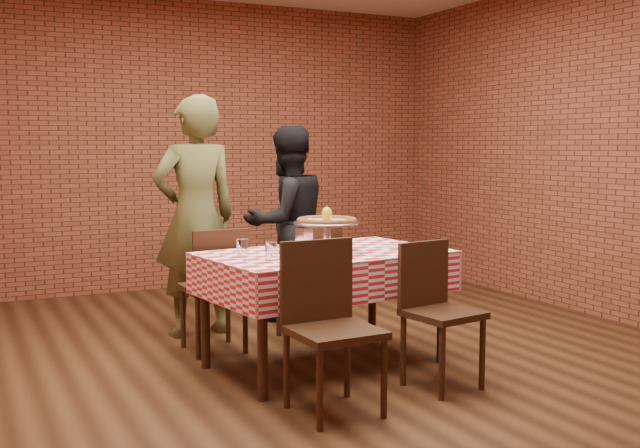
% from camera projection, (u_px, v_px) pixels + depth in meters
% --- Properties ---
extents(ground, '(6.00, 6.00, 0.00)m').
position_uv_depth(ground, '(313.00, 362.00, 5.07)').
color(ground, black).
rests_on(ground, ground).
extents(back_wall, '(5.50, 0.00, 5.50)m').
position_uv_depth(back_wall, '(184.00, 145.00, 7.60)').
color(back_wall, brown).
rests_on(back_wall, ground).
extents(table, '(1.64, 1.11, 0.75)m').
position_uv_depth(table, '(325.00, 309.00, 4.96)').
color(table, '#341E13').
rests_on(table, ground).
extents(tablecloth, '(1.68, 1.15, 0.26)m').
position_uv_depth(tablecloth, '(325.00, 272.00, 4.94)').
color(tablecloth, red).
rests_on(tablecloth, table).
extents(pizza_stand, '(0.59, 0.59, 0.19)m').
position_uv_depth(pizza_stand, '(327.00, 237.00, 4.89)').
color(pizza_stand, silver).
rests_on(pizza_stand, tablecloth).
extents(pizza, '(0.53, 0.53, 0.03)m').
position_uv_depth(pizza, '(327.00, 221.00, 4.88)').
color(pizza, '#CABB8F').
rests_on(pizza, pizza_stand).
extents(lemon, '(0.09, 0.09, 0.09)m').
position_uv_depth(lemon, '(327.00, 214.00, 4.88)').
color(lemon, yellow).
rests_on(lemon, pizza).
extents(water_glass_left, '(0.08, 0.08, 0.11)m').
position_uv_depth(water_glass_left, '(271.00, 251.00, 4.55)').
color(water_glass_left, white).
rests_on(water_glass_left, tablecloth).
extents(water_glass_right, '(0.08, 0.08, 0.11)m').
position_uv_depth(water_glass_right, '(242.00, 248.00, 4.67)').
color(water_glass_right, white).
rests_on(water_glass_right, tablecloth).
extents(side_plate, '(0.18, 0.18, 0.01)m').
position_uv_depth(side_plate, '(392.00, 247.00, 5.11)').
color(side_plate, white).
rests_on(side_plate, tablecloth).
extents(sweetener_packet_a, '(0.06, 0.06, 0.00)m').
position_uv_depth(sweetener_packet_a, '(414.00, 248.00, 5.09)').
color(sweetener_packet_a, white).
rests_on(sweetener_packet_a, tablecloth).
extents(sweetener_packet_b, '(0.06, 0.05, 0.00)m').
position_uv_depth(sweetener_packet_b, '(411.00, 247.00, 5.12)').
color(sweetener_packet_b, white).
rests_on(sweetener_packet_b, tablecloth).
extents(condiment_caddy, '(0.12, 0.11, 0.13)m').
position_uv_depth(condiment_caddy, '(304.00, 237.00, 5.15)').
color(condiment_caddy, silver).
rests_on(condiment_caddy, tablecloth).
extents(chair_near_left, '(0.46, 0.46, 0.93)m').
position_uv_depth(chair_near_left, '(335.00, 329.00, 4.06)').
color(chair_near_left, '#341E13').
rests_on(chair_near_left, ground).
extents(chair_near_right, '(0.45, 0.45, 0.87)m').
position_uv_depth(chair_near_right, '(443.00, 316.00, 4.49)').
color(chair_near_right, '#341E13').
rests_on(chair_near_right, ground).
extents(chair_far_left, '(0.41, 0.41, 0.88)m').
position_uv_depth(chair_far_left, '(213.00, 289.00, 5.31)').
color(chair_far_left, '#341E13').
rests_on(chair_far_left, ground).
extents(chair_far_right, '(0.51, 0.51, 0.86)m').
position_uv_depth(chair_far_right, '(308.00, 280.00, 5.75)').
color(chair_far_right, '#341E13').
rests_on(chair_far_right, ground).
extents(diner_olive, '(0.69, 0.48, 1.82)m').
position_uv_depth(diner_olive, '(195.00, 216.00, 5.72)').
color(diner_olive, '#4F502A').
rests_on(diner_olive, ground).
extents(diner_black, '(0.87, 0.73, 1.61)m').
position_uv_depth(diner_black, '(287.00, 223.00, 6.27)').
color(diner_black, black).
rests_on(diner_black, ground).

